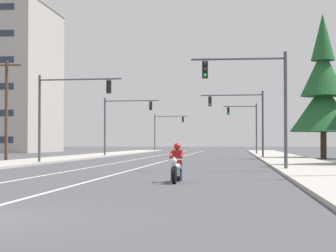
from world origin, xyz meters
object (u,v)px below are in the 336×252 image
object	(u,v)px
traffic_signal_mid_left	(121,117)
traffic_signal_far_right	(247,121)
motorcycle_with_rider	(177,167)
traffic_signal_mid_right	(244,113)
traffic_signal_near_right	(258,92)
traffic_signal_near_left	(64,104)
utility_pole_left_near	(6,108)
traffic_signal_far_left	(165,126)
conifer_tree_right_verge_far	(323,92)

from	to	relation	value
traffic_signal_mid_left	traffic_signal_far_right	world-z (taller)	same
motorcycle_with_rider	traffic_signal_mid_right	bearing A→B (deg)	84.91
traffic_signal_near_right	traffic_signal_mid_left	world-z (taller)	same
traffic_signal_mid_left	traffic_signal_far_right	bearing A→B (deg)	39.62
traffic_signal_near_right	traffic_signal_mid_right	size ratio (longest dim) A/B	1.00
traffic_signal_near_left	traffic_signal_mid_left	bearing A→B (deg)	90.26
traffic_signal_near_left	traffic_signal_far_right	size ratio (longest dim) A/B	1.00
traffic_signal_mid_right	utility_pole_left_near	bearing A→B (deg)	-154.09
traffic_signal_near_left	traffic_signal_mid_right	size ratio (longest dim) A/B	1.00
motorcycle_with_rider	utility_pole_left_near	world-z (taller)	utility_pole_left_near
traffic_signal_far_left	conifer_tree_right_verge_far	bearing A→B (deg)	-66.12
traffic_signal_far_left	traffic_signal_mid_right	bearing A→B (deg)	-74.20
traffic_signal_near_right	conifer_tree_right_verge_far	bearing A→B (deg)	74.35
traffic_signal_near_right	traffic_signal_far_right	world-z (taller)	same
traffic_signal_near_right	conifer_tree_right_verge_far	world-z (taller)	conifer_tree_right_verge_far
traffic_signal_mid_right	conifer_tree_right_verge_far	xyz separation A→B (m)	(7.12, -0.05, 1.91)
traffic_signal_near_left	motorcycle_with_rider	bearing A→B (deg)	-62.44
traffic_signal_mid_right	conifer_tree_right_verge_far	distance (m)	7.37
traffic_signal_far_right	utility_pole_left_near	size ratio (longest dim) A/B	0.77
motorcycle_with_rider	conifer_tree_right_verge_far	size ratio (longest dim) A/B	0.17
conifer_tree_right_verge_far	traffic_signal_far_left	bearing A→B (deg)	113.88
traffic_signal_near_left	traffic_signal_mid_right	world-z (taller)	same
traffic_signal_far_right	utility_pole_left_near	bearing A→B (deg)	-126.11
traffic_signal_far_right	utility_pole_left_near	distance (m)	33.41
motorcycle_with_rider	traffic_signal_near_right	distance (m)	10.59
traffic_signal_near_left	utility_pole_left_near	size ratio (longest dim) A/B	0.77
motorcycle_with_rider	conifer_tree_right_verge_far	xyz separation A→B (m)	(10.11, 33.60, 5.48)
traffic_signal_near_right	traffic_signal_mid_right	world-z (taller)	same
conifer_tree_right_verge_far	traffic_signal_mid_right	bearing A→B (deg)	179.61
traffic_signal_mid_right	traffic_signal_far_right	world-z (taller)	same
traffic_signal_near_right	traffic_signal_far_right	distance (m)	41.96
traffic_signal_mid_right	traffic_signal_far_right	xyz separation A→B (m)	(0.61, 17.71, -0.11)
traffic_signal_mid_left	traffic_signal_far_left	xyz separation A→B (m)	(0.23, 37.77, -0.01)
traffic_signal_mid_right	motorcycle_with_rider	bearing A→B (deg)	-95.09
traffic_signal_mid_left	traffic_signal_near_left	bearing A→B (deg)	-89.74
traffic_signal_near_left	traffic_signal_far_right	world-z (taller)	same
traffic_signal_mid_right	traffic_signal_near_right	bearing A→B (deg)	-89.19
traffic_signal_far_right	traffic_signal_far_left	world-z (taller)	same
utility_pole_left_near	traffic_signal_mid_left	bearing A→B (deg)	68.41
traffic_signal_mid_left	traffic_signal_mid_right	bearing A→B (deg)	-27.37
traffic_signal_near_left	utility_pole_left_near	world-z (taller)	utility_pole_left_near
traffic_signal_near_right	traffic_signal_near_left	size ratio (longest dim) A/B	1.00
traffic_signal_mid_left	conifer_tree_right_verge_far	distance (m)	21.08
traffic_signal_near_right	traffic_signal_near_left	distance (m)	15.94
traffic_signal_near_left	traffic_signal_far_left	bearing A→B (deg)	89.87
motorcycle_with_rider	utility_pole_left_near	xyz separation A→B (m)	(-16.09, 24.38, 3.68)
traffic_signal_mid_left	utility_pole_left_near	world-z (taller)	utility_pole_left_near
motorcycle_with_rider	traffic_signal_near_right	world-z (taller)	traffic_signal_near_right
motorcycle_with_rider	traffic_signal_far_left	world-z (taller)	traffic_signal_far_left
traffic_signal_mid_right	utility_pole_left_near	size ratio (longest dim) A/B	0.77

